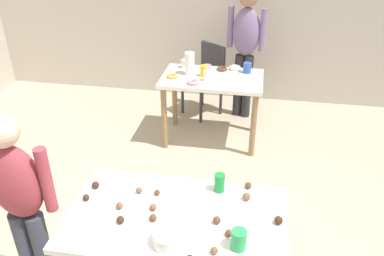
{
  "coord_description": "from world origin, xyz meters",
  "views": [
    {
      "loc": [
        0.44,
        -1.83,
        2.3
      ],
      "look_at": [
        0.02,
        0.6,
        0.9
      ],
      "focal_mm": 36.58,
      "sensor_mm": 36.0,
      "label": 1
    }
  ],
  "objects": [
    {
      "name": "cake_ball_5",
      "position": [
        -0.24,
        -0.27,
        0.77
      ],
      "size": [
        0.05,
        0.05,
        0.05
      ],
      "primitive_type": "sphere",
      "color": "#3D2319",
      "rests_on": "dining_table_near"
    },
    {
      "name": "cake_ball_3",
      "position": [
        0.43,
        -0.25,
        0.78
      ],
      "size": [
        0.05,
        0.05,
        0.05
      ],
      "primitive_type": "sphere",
      "color": "brown",
      "rests_on": "dining_table_near"
    },
    {
      "name": "cup_far_3",
      "position": [
        -0.05,
        1.86,
        0.8
      ],
      "size": [
        0.07,
        0.07,
        0.11
      ],
      "primitive_type": "cylinder",
      "color": "white",
      "rests_on": "dining_table_far"
    },
    {
      "name": "cup_near_0",
      "position": [
        0.43,
        -0.35,
        0.81
      ],
      "size": [
        0.08,
        0.08,
        0.11
      ],
      "primitive_type": "cylinder",
      "color": "green",
      "rests_on": "dining_table_near"
    },
    {
      "name": "cake_ball_0",
      "position": [
        -0.51,
        -0.12,
        0.77
      ],
      "size": [
        0.04,
        0.04,
        0.04
      ],
      "primitive_type": "sphere",
      "color": "#3D2319",
      "rests_on": "dining_table_near"
    },
    {
      "name": "pitcher_far",
      "position": [
        -0.25,
        2.0,
        0.87
      ],
      "size": [
        0.1,
        0.1,
        0.24
      ],
      "primitive_type": "cylinder",
      "color": "white",
      "rests_on": "dining_table_far"
    },
    {
      "name": "cake_ball_15",
      "position": [
        0.29,
        -0.18,
        0.77
      ],
      "size": [
        0.04,
        0.04,
        0.04
      ],
      "primitive_type": "sphere",
      "color": "brown",
      "rests_on": "dining_table_near"
    },
    {
      "name": "donut_far_1",
      "position": [
        -0.41,
        1.88,
        0.77
      ],
      "size": [
        0.12,
        0.12,
        0.04
      ],
      "primitive_type": "torus",
      "color": "gold",
      "rests_on": "dining_table_far"
    },
    {
      "name": "fork_near",
      "position": [
        0.59,
        0.06,
        0.75
      ],
      "size": [
        0.17,
        0.02,
        0.01
      ],
      "primitive_type": "cube",
      "color": "silver",
      "rests_on": "dining_table_near"
    },
    {
      "name": "cake_ball_14",
      "position": [
        -0.5,
        0.0,
        0.77
      ],
      "size": [
        0.05,
        0.05,
        0.05
      ],
      "primitive_type": "sphere",
      "color": "#3D2319",
      "rests_on": "dining_table_near"
    },
    {
      "name": "person_girl_near",
      "position": [
        -0.85,
        -0.25,
        0.81
      ],
      "size": [
        0.45,
        0.21,
        1.36
      ],
      "color": "#383D4C",
      "rests_on": "ground_plane"
    },
    {
      "name": "cup_far_0",
      "position": [
        0.35,
        2.15,
        0.81
      ],
      "size": [
        0.09,
        0.09,
        0.11
      ],
      "primitive_type": "cylinder",
      "color": "#3351B2",
      "rests_on": "dining_table_far"
    },
    {
      "name": "donut_far_3",
      "position": [
        -0.17,
        1.76,
        0.77
      ],
      "size": [
        0.13,
        0.13,
        0.04
      ],
      "primitive_type": "torus",
      "color": "pink",
      "rests_on": "dining_table_far"
    },
    {
      "name": "cup_far_1",
      "position": [
        -0.34,
        2.18,
        0.8
      ],
      "size": [
        0.09,
        0.09,
        0.09
      ],
      "primitive_type": "cylinder",
      "color": "white",
      "rests_on": "dining_table_far"
    },
    {
      "name": "cup_far_2",
      "position": [
        -0.1,
        1.97,
        0.81
      ],
      "size": [
        0.08,
        0.08,
        0.12
      ],
      "primitive_type": "cylinder",
      "color": "yellow",
      "rests_on": "dining_table_far"
    },
    {
      "name": "cake_ball_4",
      "position": [
        0.45,
        0.05,
        0.77
      ],
      "size": [
        0.05,
        0.05,
        0.05
      ],
      "primitive_type": "sphere",
      "color": "brown",
      "rests_on": "dining_table_near"
    },
    {
      "name": "donut_far_4",
      "position": [
        0.07,
        2.18,
        0.77
      ],
      "size": [
        0.12,
        0.12,
        0.03
      ],
      "primitive_type": "torus",
      "color": "brown",
      "rests_on": "dining_table_far"
    },
    {
      "name": "cake_ball_11",
      "position": [
        0.37,
        -0.27,
        0.77
      ],
      "size": [
        0.04,
        0.04,
        0.04
      ],
      "primitive_type": "sphere",
      "color": "brown",
      "rests_on": "dining_table_near"
    },
    {
      "name": "cake_ball_9",
      "position": [
        -0.21,
        0.0,
        0.77
      ],
      "size": [
        0.04,
        0.04,
        0.04
      ],
      "primitive_type": "sphere",
      "color": "brown",
      "rests_on": "dining_table_near"
    },
    {
      "name": "person_adult_far",
      "position": [
        0.29,
        2.62,
        0.93
      ],
      "size": [
        0.45,
        0.27,
        1.55
      ],
      "color": "#28282D",
      "rests_on": "ground_plane"
    },
    {
      "name": "dining_table_far",
      "position": [
        -0.01,
        1.97,
        0.63
      ],
      "size": [
        1.05,
        0.65,
        0.75
      ],
      "color": "silver",
      "rests_on": "ground_plane"
    },
    {
      "name": "chair_far_table",
      "position": [
        -0.16,
        2.63,
        0.5
      ],
      "size": [
        0.56,
        0.56,
        0.87
      ],
      "color": "#2D2D33",
      "rests_on": "ground_plane"
    },
    {
      "name": "cake_ball_1",
      "position": [
        0.31,
        -0.41,
        0.77
      ],
      "size": [
        0.04,
        0.04,
        0.04
      ],
      "primitive_type": "sphere",
      "color": "brown",
      "rests_on": "dining_table_near"
    },
    {
      "name": "cake_ball_2",
      "position": [
        -0.06,
        -0.23,
        0.77
      ],
      "size": [
        0.04,
        0.04,
        0.04
      ],
      "primitive_type": "sphere",
      "color": "brown",
      "rests_on": "dining_table_near"
    },
    {
      "name": "cake_ball_10",
      "position": [
        0.45,
        0.16,
        0.77
      ],
      "size": [
        0.04,
        0.04,
        0.04
      ],
      "primitive_type": "sphere",
      "color": "brown",
      "rests_on": "dining_table_near"
    },
    {
      "name": "cake_ball_13",
      "position": [
        0.63,
        -0.13,
        0.77
      ],
      "size": [
        0.05,
        0.05,
        0.05
      ],
      "primitive_type": "sphere",
      "color": "#3D2319",
      "rests_on": "dining_table_near"
    },
    {
      "name": "soda_can",
      "position": [
        0.28,
        0.11,
        0.81
      ],
      "size": [
        0.07,
        0.07,
        0.12
      ],
      "primitive_type": "cylinder",
      "color": "#198438",
      "rests_on": "dining_table_near"
    },
    {
      "name": "mixing_bowl",
      "position": [
        0.07,
        -0.38,
        0.79
      ],
      "size": [
        0.17,
        0.17,
        0.08
      ],
      "primitive_type": "cylinder",
      "color": "white",
      "rests_on": "dining_table_near"
    },
    {
      "name": "cake_ball_7",
      "position": [
        -0.09,
        -0.14,
        0.77
      ],
      "size": [
        0.04,
        0.04,
        0.04
      ],
      "primitive_type": "sphere",
      "color": "brown",
      "rests_on": "dining_table_near"
    },
    {
      "name": "dining_table_near",
      "position": [
        0.06,
        -0.17,
        0.65
      ],
      "size": [
        1.26,
        0.73,
        0.75
      ],
      "color": "white",
      "rests_on": "ground_plane"
    },
    {
      "name": "cake_ball_12",
      "position": [
        -0.28,
        -0.16,
        0.77
      ],
      "size": [
        0.04,
        0.04,
        0.04
      ],
      "primitive_type": "sphere",
      "color": "brown",
      "rests_on": "dining_table_near"
    },
    {
      "name": "donut_far_0",
      "position": [
        0.21,
        2.23,
        0.77
      ],
      "size": [
        0.13,
        0.13,
        0.04
      ],
      "primitive_type": "torus",
      "color": "white",
      "rests_on": "dining_table_far"
    },
    {
      "name": "donut_far_2",
      "position": [
        -0.1,
        2.23,
        0.77
      ],
      "size": [
        0.11,
        0.11,
        0.03
      ],
      "primitive_type": "torus",
      "color": "pink",
      "rests_on": "dining_table_far"
    },
    {
      "name": "cake_ball_8",
      "position": [
        -0.1,
        0.0,
        0.77
      ],
      "size": [
        0.04,
        0.04,
        0.04
      ],
      "primitive_type": "sphere",
      "color": "brown",
      "rests_on": "dining_table_near"
    }
  ]
}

